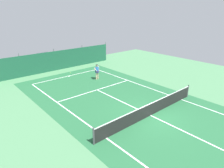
# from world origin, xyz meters

# --- Properties ---
(ground_plane) EXTENTS (36.00, 36.00, 0.00)m
(ground_plane) POSITION_xyz_m (0.00, 0.00, 0.00)
(ground_plane) COLOR #4C8456
(court_surface) EXTENTS (11.02, 26.60, 0.01)m
(court_surface) POSITION_xyz_m (0.00, 0.00, 0.00)
(court_surface) COLOR #236038
(court_surface) RESTS_ON ground
(tennis_net) EXTENTS (10.12, 0.10, 1.10)m
(tennis_net) POSITION_xyz_m (0.00, 0.00, 0.51)
(tennis_net) COLOR black
(tennis_net) RESTS_ON ground
(back_fence) EXTENTS (16.30, 0.98, 2.70)m
(back_fence) POSITION_xyz_m (-0.00, 15.48, 0.67)
(back_fence) COLOR #195138
(back_fence) RESTS_ON ground
(tennis_player) EXTENTS (0.73, 0.74, 1.64)m
(tennis_player) POSITION_xyz_m (1.86, 8.84, 0.96)
(tennis_player) COLOR #D8AD8C
(tennis_player) RESTS_ON ground
(tennis_ball_near_player) EXTENTS (0.07, 0.07, 0.07)m
(tennis_ball_near_player) POSITION_xyz_m (0.81, 12.84, 0.03)
(tennis_ball_near_player) COLOR #CCDB33
(tennis_ball_near_player) RESTS_ON ground
(tennis_ball_midcourt) EXTENTS (0.07, 0.07, 0.07)m
(tennis_ball_midcourt) POSITION_xyz_m (-0.83, 6.23, 0.03)
(tennis_ball_midcourt) COLOR #CCDB33
(tennis_ball_midcourt) RESTS_ON ground
(parked_car) EXTENTS (2.18, 4.29, 1.68)m
(parked_car) POSITION_xyz_m (0.03, 17.77, 0.84)
(parked_car) COLOR silver
(parked_car) RESTS_ON ground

